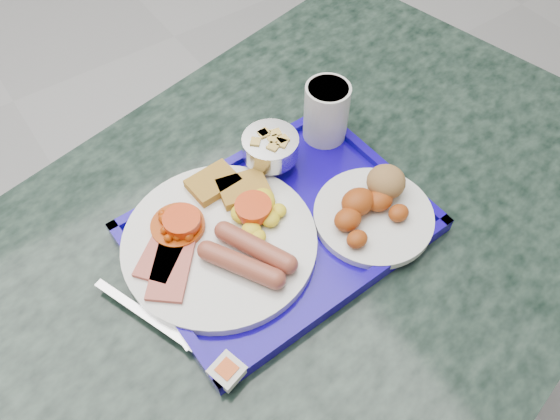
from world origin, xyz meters
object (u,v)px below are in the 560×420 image
tray (280,228)px  main_plate (222,236)px  fruit_bowl (271,147)px  juice_cup (326,110)px  table (300,287)px  bread_plate (374,207)px

tray → main_plate: main_plate is taller
main_plate → fruit_bowl: (0.14, 0.08, 0.02)m
juice_cup → main_plate: bearing=-161.4°
tray → juice_cup: (0.17, 0.11, 0.06)m
table → fruit_bowl: size_ratio=14.84×
juice_cup → fruit_bowl: bearing=-178.3°
bread_plate → fruit_bowl: size_ratio=2.03×
tray → bread_plate: bread_plate is taller
tray → main_plate: bearing=162.2°
table → bread_plate: (0.09, -0.05, 0.21)m
table → tray: (-0.03, 0.01, 0.19)m
tray → bread_plate: 0.14m
bread_plate → fruit_bowl: bearing=111.6°
tray → juice_cup: juice_cup is taller
bread_plate → juice_cup: bearing=75.7°
table → bread_plate: 0.24m
main_plate → fruit_bowl: 0.16m
bread_plate → juice_cup: 0.18m
table → juice_cup: (0.13, 0.12, 0.25)m
tray → main_plate: size_ratio=1.51×
bread_plate → tray: bearing=153.9°
fruit_bowl → bread_plate: bearing=-68.4°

